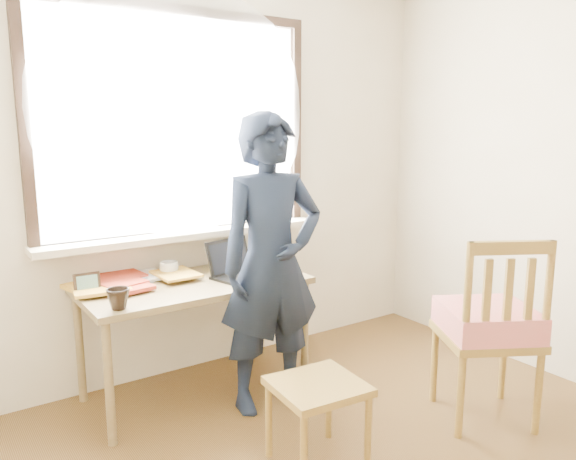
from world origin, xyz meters
TOP-DOWN VIEW (x-y plane):
  - room_shell at (-0.02, 0.20)m, footprint 3.52×4.02m
  - desk at (-0.29, 1.63)m, footprint 1.31×0.65m
  - laptop at (-0.02, 1.60)m, footprint 0.38×0.33m
  - mug_white at (-0.36, 1.83)m, footprint 0.16×0.16m
  - mug_dark at (-0.81, 1.39)m, footprint 0.15×0.15m
  - mouse at (0.13, 1.53)m, footprint 0.08×0.06m
  - desk_clutter at (-0.68, 1.80)m, footprint 0.80×0.51m
  - book_a at (-0.62, 1.83)m, footprint 0.29×0.33m
  - book_b at (0.18, 1.90)m, footprint 0.27×0.30m
  - picture_frame at (-0.87, 1.73)m, footprint 0.14×0.02m
  - work_chair at (-0.12, 0.64)m, footprint 0.44×0.42m
  - side_chair at (0.90, 0.45)m, footprint 0.65×0.64m
  - person at (0.02, 1.26)m, footprint 0.66×0.48m

SIDE VIEW (x-z plane):
  - work_chair at x=-0.12m, z-range 0.14..0.56m
  - side_chair at x=0.90m, z-range 0.03..1.07m
  - desk at x=-0.29m, z-range 0.28..0.98m
  - book_b at x=0.18m, z-range 0.70..0.72m
  - book_a at x=-0.62m, z-range 0.70..0.73m
  - mouse at x=0.13m, z-range 0.70..0.73m
  - desk_clutter at x=-0.68m, z-range 0.70..0.75m
  - mug_white at x=-0.36m, z-range 0.70..0.79m
  - laptop at x=-0.02m, z-range 0.64..0.86m
  - mug_dark at x=-0.81m, z-range 0.70..0.81m
  - picture_frame at x=-0.87m, z-range 0.70..0.81m
  - person at x=0.02m, z-range 0.00..1.68m
  - room_shell at x=-0.02m, z-range 0.33..2.94m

